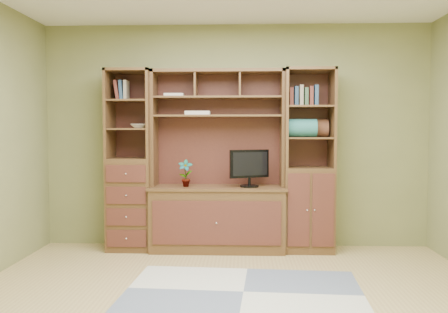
{
  "coord_description": "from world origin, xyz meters",
  "views": [
    {
      "loc": [
        0.08,
        -3.59,
        1.36
      ],
      "look_at": [
        -0.1,
        1.2,
        1.1
      ],
      "focal_mm": 38.0,
      "sensor_mm": 36.0,
      "label": 1
    }
  ],
  "objects_px": {
    "center_hutch": "(218,161)",
    "left_tower": "(131,160)",
    "monitor": "(249,161)",
    "right_tower": "(308,161)"
  },
  "relations": [
    {
      "from": "center_hutch",
      "to": "left_tower",
      "type": "xyz_separation_m",
      "value": [
        -1.0,
        0.04,
        0.0
      ]
    },
    {
      "from": "center_hutch",
      "to": "left_tower",
      "type": "distance_m",
      "value": 1.0
    },
    {
      "from": "left_tower",
      "to": "monitor",
      "type": "distance_m",
      "value": 1.36
    },
    {
      "from": "center_hutch",
      "to": "right_tower",
      "type": "height_order",
      "value": "same"
    },
    {
      "from": "left_tower",
      "to": "center_hutch",
      "type": "bearing_deg",
      "value": -2.29
    },
    {
      "from": "center_hutch",
      "to": "monitor",
      "type": "bearing_deg",
      "value": -5.58
    },
    {
      "from": "left_tower",
      "to": "monitor",
      "type": "bearing_deg",
      "value": -3.16
    },
    {
      "from": "center_hutch",
      "to": "monitor",
      "type": "distance_m",
      "value": 0.36
    },
    {
      "from": "right_tower",
      "to": "monitor",
      "type": "bearing_deg",
      "value": -173.58
    },
    {
      "from": "center_hutch",
      "to": "left_tower",
      "type": "height_order",
      "value": "same"
    }
  ]
}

